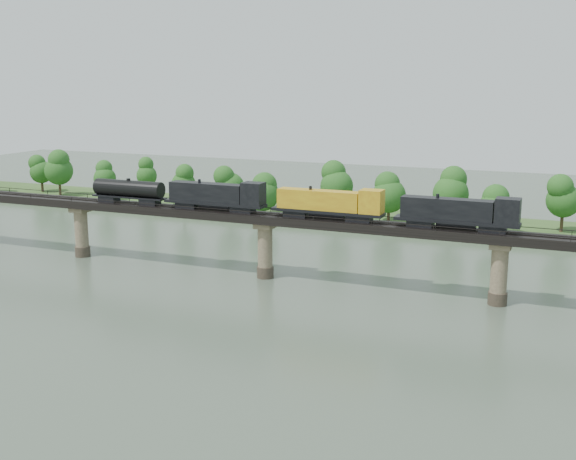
% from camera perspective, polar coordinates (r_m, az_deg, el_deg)
% --- Properties ---
extents(ground, '(400.00, 400.00, 0.00)m').
position_cam_1_polar(ground, '(103.40, -8.85, -7.87)').
color(ground, '#3B4A3A').
rests_on(ground, ground).
extents(far_bank, '(300.00, 24.00, 1.60)m').
position_cam_1_polar(far_bank, '(178.48, 5.61, 0.90)').
color(far_bank, '#2F4E1F').
rests_on(far_bank, ground).
extents(bridge, '(236.00, 30.00, 11.50)m').
position_cam_1_polar(bridge, '(127.20, -1.82, -1.40)').
color(bridge, '#473A2D').
rests_on(bridge, ground).
extents(bridge_superstructure, '(220.00, 4.90, 0.75)m').
position_cam_1_polar(bridge_superstructure, '(125.89, -1.84, 1.40)').
color(bridge_superstructure, black).
rests_on(bridge_superstructure, bridge).
extents(far_treeline, '(289.06, 17.54, 13.60)m').
position_cam_1_polar(far_treeline, '(175.55, 2.66, 3.42)').
color(far_treeline, '#382619').
rests_on(far_treeline, far_bank).
extents(freight_train, '(78.74, 3.07, 5.42)m').
position_cam_1_polar(freight_train, '(123.66, 0.09, 2.30)').
color(freight_train, black).
rests_on(freight_train, bridge).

